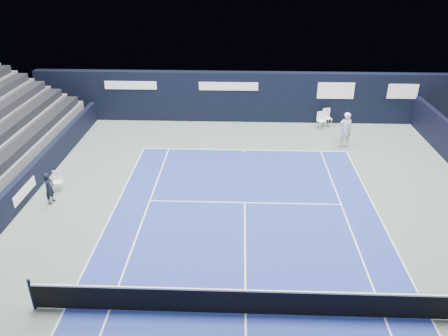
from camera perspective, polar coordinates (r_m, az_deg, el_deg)
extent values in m
plane|color=#56665C|center=(15.25, 2.79, -13.17)|extent=(48.00, 48.00, 0.00)
cube|color=navy|center=(13.78, 2.84, -18.50)|extent=(10.97, 23.77, 0.01)
cube|color=white|center=(27.14, 12.62, 6.01)|extent=(0.57, 0.56, 0.04)
cube|color=white|center=(27.21, 12.47, 6.71)|extent=(0.43, 0.19, 0.53)
cylinder|color=white|center=(27.46, 12.73, 5.72)|extent=(0.03, 0.03, 0.47)
cylinder|color=white|center=(27.27, 12.03, 5.65)|extent=(0.03, 0.03, 0.47)
cylinder|color=white|center=(27.17, 13.11, 5.46)|extent=(0.03, 0.03, 0.47)
cylinder|color=white|center=(26.98, 12.41, 5.38)|extent=(0.03, 0.03, 0.47)
cube|color=silver|center=(27.55, 13.34, 6.32)|extent=(0.58, 0.57, 0.05)
cube|color=silver|center=(27.64, 13.21, 7.06)|extent=(0.47, 0.16, 0.57)
cylinder|color=silver|center=(27.89, 13.50, 6.00)|extent=(0.03, 0.03, 0.50)
cylinder|color=silver|center=(27.71, 12.73, 5.95)|extent=(0.03, 0.03, 0.50)
cylinder|color=silver|center=(27.57, 13.85, 5.72)|extent=(0.03, 0.03, 0.50)
cylinder|color=silver|center=(27.39, 13.07, 5.67)|extent=(0.03, 0.03, 0.50)
cube|color=white|center=(20.95, -20.93, -1.72)|extent=(0.44, 0.42, 0.04)
cube|color=white|center=(20.99, -20.91, -0.89)|extent=(0.40, 0.07, 0.48)
cylinder|color=white|center=(21.13, -20.28, -2.00)|extent=(0.02, 0.02, 0.42)
cylinder|color=white|center=(21.23, -21.17, -2.02)|extent=(0.02, 0.02, 0.42)
cylinder|color=white|center=(20.85, -20.50, -2.43)|extent=(0.02, 0.02, 0.42)
cylinder|color=white|center=(20.96, -21.40, -2.44)|extent=(0.02, 0.02, 0.42)
imported|color=black|center=(19.92, -21.85, -2.47)|extent=(0.43, 0.57, 1.41)
cube|color=white|center=(23.70, 2.67, 2.36)|extent=(10.97, 0.06, 0.00)
cube|color=white|center=(14.92, 25.48, -17.39)|extent=(0.06, 23.77, 0.00)
cube|color=white|center=(14.72, -20.07, -16.86)|extent=(0.06, 23.77, 0.00)
cube|color=white|center=(14.45, 20.24, -17.88)|extent=(0.06, 23.77, 0.00)
cube|color=white|center=(14.29, -14.72, -17.48)|extent=(0.06, 23.77, 0.00)
cube|color=white|center=(18.84, 2.72, -4.53)|extent=(8.23, 0.06, 0.00)
cube|color=white|center=(13.77, 2.84, -18.48)|extent=(0.06, 12.80, 0.00)
cube|color=white|center=(23.56, 2.67, 2.21)|extent=(0.06, 0.30, 0.00)
cylinder|color=black|center=(14.73, -23.82, -14.84)|extent=(0.10, 0.10, 1.10)
cube|color=black|center=(13.46, 2.88, -17.13)|extent=(12.80, 0.03, 0.86)
cube|color=white|center=(13.15, 2.93, -15.72)|extent=(12.80, 0.05, 0.06)
cube|color=black|center=(27.47, 2.71, 9.27)|extent=(26.00, 0.60, 3.10)
cube|color=silver|center=(27.77, -12.11, 10.53)|extent=(3.20, 0.02, 0.50)
cube|color=silver|center=(26.95, 0.58, 10.62)|extent=(3.60, 0.02, 0.50)
cube|color=silver|center=(27.61, 14.39, 9.76)|extent=(2.20, 0.02, 1.00)
cube|color=silver|center=(28.71, 22.31, 9.24)|extent=(1.80, 0.02, 0.90)
cube|color=black|center=(20.40, -25.02, -2.75)|extent=(0.30, 22.00, 1.20)
cube|color=silver|center=(20.32, -24.59, -2.77)|extent=(0.02, 2.00, 0.45)
cube|color=#4D4D50|center=(21.35, -25.46, -0.85)|extent=(0.90, 16.00, 1.65)
cube|color=black|center=(20.94, -26.01, 1.64)|extent=(0.63, 15.20, 0.40)
imported|color=silver|center=(24.67, 15.54, 4.86)|extent=(0.77, 0.55, 1.98)
cylinder|color=black|center=(24.35, 15.36, 4.74)|extent=(0.03, 0.29, 0.13)
torus|color=black|center=(24.08, 15.51, 4.74)|extent=(0.30, 0.13, 0.29)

